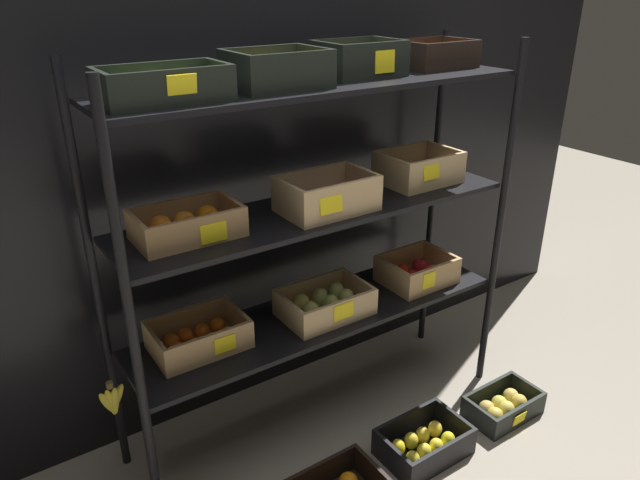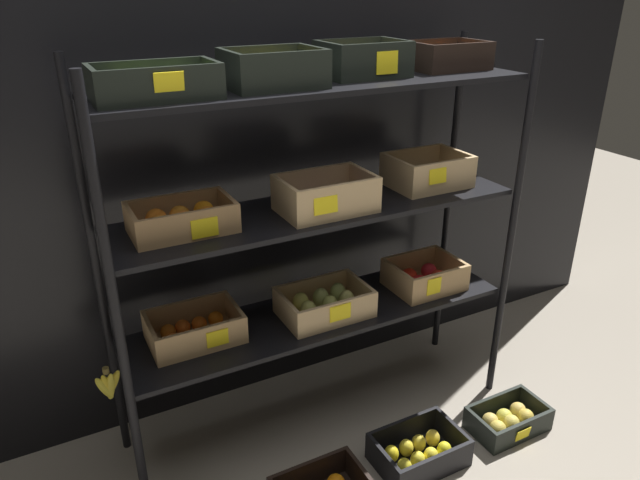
{
  "view_description": "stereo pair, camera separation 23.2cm",
  "coord_description": "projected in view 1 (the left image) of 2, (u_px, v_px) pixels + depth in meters",
  "views": [
    {
      "loc": [
        -1.19,
        -1.76,
        1.83
      ],
      "look_at": [
        0.0,
        0.0,
        0.88
      ],
      "focal_mm": 32.9,
      "sensor_mm": 36.0,
      "label": 1
    },
    {
      "loc": [
        -0.99,
        -1.88,
        1.83
      ],
      "look_at": [
        0.0,
        0.0,
        0.88
      ],
      "focal_mm": 32.9,
      "sensor_mm": 36.0,
      "label": 2
    }
  ],
  "objects": [
    {
      "name": "ground_plane",
      "position": [
        320.0,
        414.0,
        2.69
      ],
      "size": [
        10.0,
        10.0,
        0.0
      ],
      "primitive_type": "plane",
      "color": "gray"
    },
    {
      "name": "storefront_wall",
      "position": [
        265.0,
        114.0,
        2.46
      ],
      "size": [
        4.04,
        0.12,
        2.61
      ],
      "primitive_type": "cube",
      "color": "black",
      "rests_on": "ground_plane"
    },
    {
      "name": "display_rack",
      "position": [
        317.0,
        204.0,
        2.25
      ],
      "size": [
        1.75,
        0.46,
        1.62
      ],
      "color": "black",
      "rests_on": "ground_plane"
    },
    {
      "name": "crate_ground_lemon",
      "position": [
        424.0,
        444.0,
        2.45
      ],
      "size": [
        0.36,
        0.25,
        0.13
      ],
      "color": "black",
      "rests_on": "ground_plane"
    },
    {
      "name": "crate_ground_apple_gold",
      "position": [
        503.0,
        406.0,
        2.67
      ],
      "size": [
        0.34,
        0.21,
        0.11
      ],
      "color": "black",
      "rests_on": "ground_plane"
    }
  ]
}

